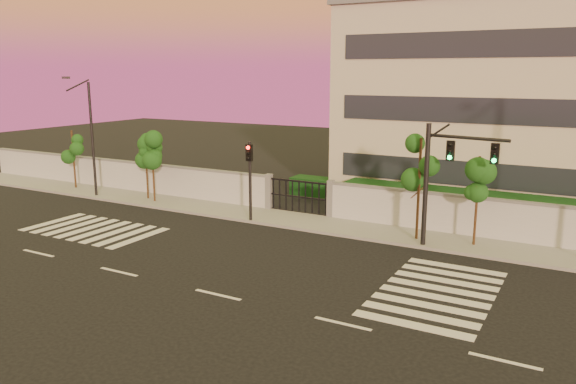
% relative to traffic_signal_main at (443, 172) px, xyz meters
% --- Properties ---
extents(ground, '(120.00, 120.00, 0.00)m').
position_rel_traffic_signal_main_xyz_m(ground, '(-5.71, -9.34, -3.67)').
color(ground, black).
rests_on(ground, ground).
extents(sidewalk, '(60.00, 3.00, 0.15)m').
position_rel_traffic_signal_main_xyz_m(sidewalk, '(-5.71, 1.16, -3.59)').
color(sidewalk, gray).
rests_on(sidewalk, ground).
extents(perimeter_wall, '(60.00, 0.36, 2.20)m').
position_rel_traffic_signal_main_xyz_m(perimeter_wall, '(-5.61, 2.66, -2.60)').
color(perimeter_wall, '#B6B9BE').
rests_on(perimeter_wall, ground).
extents(hedge_row, '(41.00, 4.25, 1.80)m').
position_rel_traffic_signal_main_xyz_m(hedge_row, '(-4.55, 5.40, -2.85)').
color(hedge_row, black).
rests_on(hedge_row, ground).
extents(institutional_building, '(24.40, 12.40, 12.25)m').
position_rel_traffic_signal_main_xyz_m(institutional_building, '(3.29, 12.65, 2.49)').
color(institutional_building, beige).
rests_on(institutional_building, ground).
extents(road_markings, '(57.00, 7.62, 0.02)m').
position_rel_traffic_signal_main_xyz_m(road_markings, '(-7.29, -5.58, -3.66)').
color(road_markings, silver).
rests_on(road_markings, ground).
extents(street_tree_a, '(1.54, 1.23, 4.13)m').
position_rel_traffic_signal_main_xyz_m(street_tree_a, '(-25.64, 1.33, -0.62)').
color(street_tree_a, '#382314').
rests_on(street_tree_a, ground).
extents(street_tree_b, '(1.44, 1.15, 4.09)m').
position_rel_traffic_signal_main_xyz_m(street_tree_b, '(-18.81, 1.19, -0.65)').
color(street_tree_b, '#382314').
rests_on(street_tree_b, ground).
extents(street_tree_c, '(1.48, 1.18, 4.46)m').
position_rel_traffic_signal_main_xyz_m(street_tree_c, '(-17.92, 0.81, -0.38)').
color(street_tree_c, '#382314').
rests_on(street_tree_c, ground).
extents(street_tree_d, '(1.60, 1.27, 5.02)m').
position_rel_traffic_signal_main_xyz_m(street_tree_d, '(-1.24, 0.81, 0.03)').
color(street_tree_d, '#382314').
rests_on(street_tree_d, ground).
extents(street_tree_e, '(1.46, 1.16, 4.31)m').
position_rel_traffic_signal_main_xyz_m(street_tree_e, '(1.38, 1.16, -0.50)').
color(street_tree_e, '#382314').
rests_on(street_tree_e, ground).
extents(traffic_signal_main, '(3.65, 0.81, 5.80)m').
position_rel_traffic_signal_main_xyz_m(traffic_signal_main, '(0.00, 0.00, 0.00)').
color(traffic_signal_main, black).
rests_on(traffic_signal_main, ground).
extents(traffic_signal_secondary, '(0.35, 0.34, 4.45)m').
position_rel_traffic_signal_main_xyz_m(traffic_signal_secondary, '(-10.17, -0.21, -0.84)').
color(traffic_signal_secondary, black).
rests_on(traffic_signal_secondary, ground).
extents(streetlight_west, '(0.46, 1.87, 7.79)m').
position_rel_traffic_signal_main_xyz_m(streetlight_west, '(-22.47, 0.08, 0.54)').
color(streetlight_west, black).
rests_on(streetlight_west, ground).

